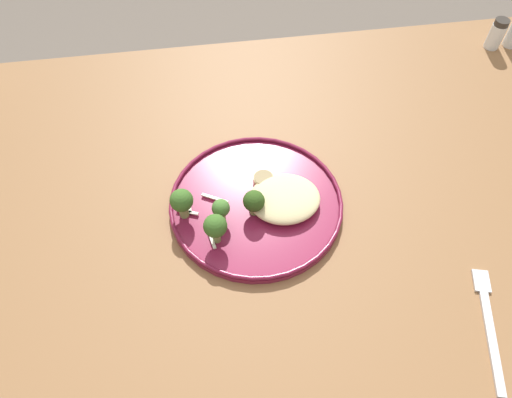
{
  "coord_description": "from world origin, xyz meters",
  "views": [
    {
      "loc": [
        0.06,
        0.4,
        1.39
      ],
      "look_at": [
        -0.01,
        -0.05,
        0.76
      ],
      "focal_mm": 33.13,
      "sensor_mm": 36.0,
      "label": 1
    }
  ],
  "objects_px": {
    "broccoli_floret_front_edge": "(182,201)",
    "broccoli_floret_small_sprig": "(215,227)",
    "broccoli_floret_center_pile": "(221,209)",
    "seared_scallop_half_hidden": "(263,180)",
    "seared_scallop_rear_pale": "(264,198)",
    "dinner_plate": "(256,203)",
    "seared_scallop_large_seared": "(282,206)",
    "seared_scallop_tiny_bay": "(280,193)",
    "broccoli_floret_rear_charred": "(254,202)",
    "pepper_shaker": "(497,34)",
    "dinner_fork": "(489,324)"
  },
  "relations": [
    {
      "from": "seared_scallop_large_seared",
      "to": "broccoli_floret_small_sprig",
      "type": "xyz_separation_m",
      "value": [
        0.11,
        0.04,
        0.03
      ]
    },
    {
      "from": "seared_scallop_large_seared",
      "to": "broccoli_floret_rear_charred",
      "type": "distance_m",
      "value": 0.05
    },
    {
      "from": "seared_scallop_tiny_bay",
      "to": "broccoli_floret_front_edge",
      "type": "distance_m",
      "value": 0.16
    },
    {
      "from": "seared_scallop_large_seared",
      "to": "broccoli_floret_small_sprig",
      "type": "bearing_deg",
      "value": 19.95
    },
    {
      "from": "broccoli_floret_small_sprig",
      "to": "dinner_fork",
      "type": "xyz_separation_m",
      "value": [
        -0.37,
        0.19,
        -0.05
      ]
    },
    {
      "from": "seared_scallop_tiny_bay",
      "to": "broccoli_floret_center_pile",
      "type": "relative_size",
      "value": 0.59
    },
    {
      "from": "dinner_fork",
      "to": "broccoli_floret_rear_charred",
      "type": "bearing_deg",
      "value": -37.47
    },
    {
      "from": "seared_scallop_large_seared",
      "to": "seared_scallop_half_hidden",
      "type": "bearing_deg",
      "value": -70.28
    },
    {
      "from": "seared_scallop_rear_pale",
      "to": "broccoli_floret_small_sprig",
      "type": "bearing_deg",
      "value": 36.42
    },
    {
      "from": "seared_scallop_tiny_bay",
      "to": "broccoli_floret_rear_charred",
      "type": "xyz_separation_m",
      "value": [
        0.05,
        0.03,
        0.02
      ]
    },
    {
      "from": "broccoli_floret_center_pile",
      "to": "seared_scallop_half_hidden",
      "type": "bearing_deg",
      "value": -141.29
    },
    {
      "from": "seared_scallop_tiny_bay",
      "to": "broccoli_floret_rear_charred",
      "type": "relative_size",
      "value": 0.56
    },
    {
      "from": "seared_scallop_half_hidden",
      "to": "dinner_fork",
      "type": "distance_m",
      "value": 0.4
    },
    {
      "from": "dinner_plate",
      "to": "seared_scallop_large_seared",
      "type": "bearing_deg",
      "value": 150.1
    },
    {
      "from": "seared_scallop_half_hidden",
      "to": "broccoli_floret_rear_charred",
      "type": "distance_m",
      "value": 0.06
    },
    {
      "from": "seared_scallop_rear_pale",
      "to": "seared_scallop_half_hidden",
      "type": "xyz_separation_m",
      "value": [
        -0.0,
        -0.04,
        0.0
      ]
    },
    {
      "from": "seared_scallop_rear_pale",
      "to": "broccoli_floret_front_edge",
      "type": "bearing_deg",
      "value": 3.33
    },
    {
      "from": "seared_scallop_tiny_bay",
      "to": "seared_scallop_rear_pale",
      "type": "xyz_separation_m",
      "value": [
        0.03,
        0.01,
        -0.0
      ]
    },
    {
      "from": "broccoli_floret_front_edge",
      "to": "dinner_plate",
      "type": "bearing_deg",
      "value": -176.37
    },
    {
      "from": "seared_scallop_tiny_bay",
      "to": "seared_scallop_large_seared",
      "type": "height_order",
      "value": "seared_scallop_large_seared"
    },
    {
      "from": "seared_scallop_large_seared",
      "to": "dinner_fork",
      "type": "relative_size",
      "value": 0.16
    },
    {
      "from": "dinner_plate",
      "to": "pepper_shaker",
      "type": "bearing_deg",
      "value": -148.74
    },
    {
      "from": "seared_scallop_large_seared",
      "to": "dinner_fork",
      "type": "bearing_deg",
      "value": 138.38
    },
    {
      "from": "dinner_plate",
      "to": "broccoli_floret_small_sprig",
      "type": "bearing_deg",
      "value": 41.36
    },
    {
      "from": "broccoli_floret_small_sprig",
      "to": "broccoli_floret_center_pile",
      "type": "bearing_deg",
      "value": -107.57
    },
    {
      "from": "dinner_fork",
      "to": "pepper_shaker",
      "type": "distance_m",
      "value": 0.67
    },
    {
      "from": "broccoli_floret_front_edge",
      "to": "broccoli_floret_small_sprig",
      "type": "relative_size",
      "value": 1.0
    },
    {
      "from": "seared_scallop_large_seared",
      "to": "broccoli_floret_small_sprig",
      "type": "relative_size",
      "value": 0.5
    },
    {
      "from": "seared_scallop_rear_pale",
      "to": "broccoli_floret_front_edge",
      "type": "xyz_separation_m",
      "value": [
        0.13,
        0.01,
        0.03
      ]
    },
    {
      "from": "seared_scallop_half_hidden",
      "to": "seared_scallop_tiny_bay",
      "type": "bearing_deg",
      "value": 126.24
    },
    {
      "from": "dinner_plate",
      "to": "broccoli_floret_small_sprig",
      "type": "relative_size",
      "value": 4.86
    },
    {
      "from": "dinner_fork",
      "to": "pepper_shaker",
      "type": "xyz_separation_m",
      "value": [
        -0.28,
        -0.61,
        0.03
      ]
    },
    {
      "from": "broccoli_floret_center_pile",
      "to": "dinner_fork",
      "type": "distance_m",
      "value": 0.43
    },
    {
      "from": "seared_scallop_tiny_bay",
      "to": "seared_scallop_large_seared",
      "type": "relative_size",
      "value": 0.94
    },
    {
      "from": "dinner_plate",
      "to": "broccoli_floret_rear_charred",
      "type": "height_order",
      "value": "broccoli_floret_rear_charred"
    },
    {
      "from": "seared_scallop_half_hidden",
      "to": "seared_scallop_large_seared",
      "type": "distance_m",
      "value": 0.06
    },
    {
      "from": "seared_scallop_tiny_bay",
      "to": "broccoli_floret_center_pile",
      "type": "bearing_deg",
      "value": 17.58
    },
    {
      "from": "seared_scallop_tiny_bay",
      "to": "dinner_fork",
      "type": "height_order",
      "value": "seared_scallop_tiny_bay"
    },
    {
      "from": "seared_scallop_large_seared",
      "to": "dinner_fork",
      "type": "xyz_separation_m",
      "value": [
        -0.26,
        0.23,
        -0.02
      ]
    },
    {
      "from": "broccoli_floret_center_pile",
      "to": "broccoli_floret_rear_charred",
      "type": "bearing_deg",
      "value": -173.23
    },
    {
      "from": "broccoli_floret_center_pile",
      "to": "broccoli_floret_rear_charred",
      "type": "relative_size",
      "value": 0.95
    },
    {
      "from": "seared_scallop_tiny_bay",
      "to": "broccoli_floret_center_pile",
      "type": "distance_m",
      "value": 0.11
    },
    {
      "from": "broccoli_floret_small_sprig",
      "to": "pepper_shaker",
      "type": "distance_m",
      "value": 0.77
    },
    {
      "from": "broccoli_floret_center_pile",
      "to": "broccoli_floret_small_sprig",
      "type": "relative_size",
      "value": 0.8
    },
    {
      "from": "broccoli_floret_small_sprig",
      "to": "dinner_plate",
      "type": "bearing_deg",
      "value": -138.64
    },
    {
      "from": "seared_scallop_large_seared",
      "to": "seared_scallop_rear_pale",
      "type": "bearing_deg",
      "value": -42.09
    },
    {
      "from": "seared_scallop_large_seared",
      "to": "broccoli_floret_front_edge",
      "type": "relative_size",
      "value": 0.5
    },
    {
      "from": "seared_scallop_tiny_bay",
      "to": "pepper_shaker",
      "type": "bearing_deg",
      "value": -147.32
    },
    {
      "from": "broccoli_floret_front_edge",
      "to": "broccoli_floret_rear_charred",
      "type": "relative_size",
      "value": 1.19
    },
    {
      "from": "seared_scallop_large_seared",
      "to": "pepper_shaker",
      "type": "bearing_deg",
      "value": -145.26
    }
  ]
}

